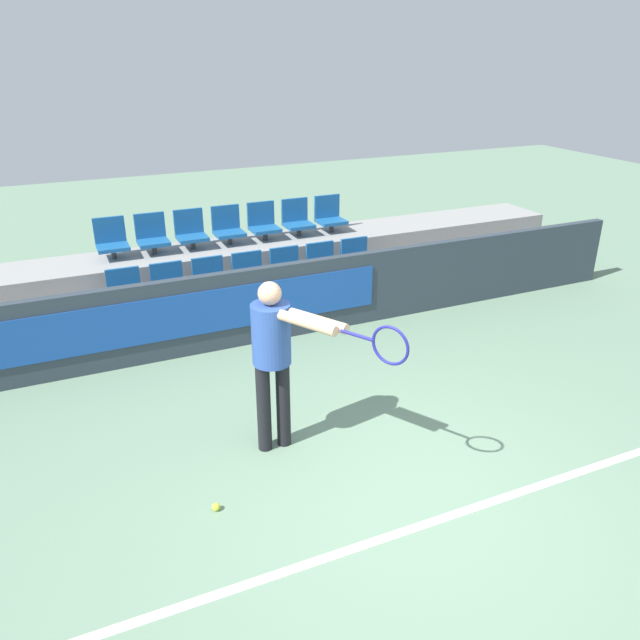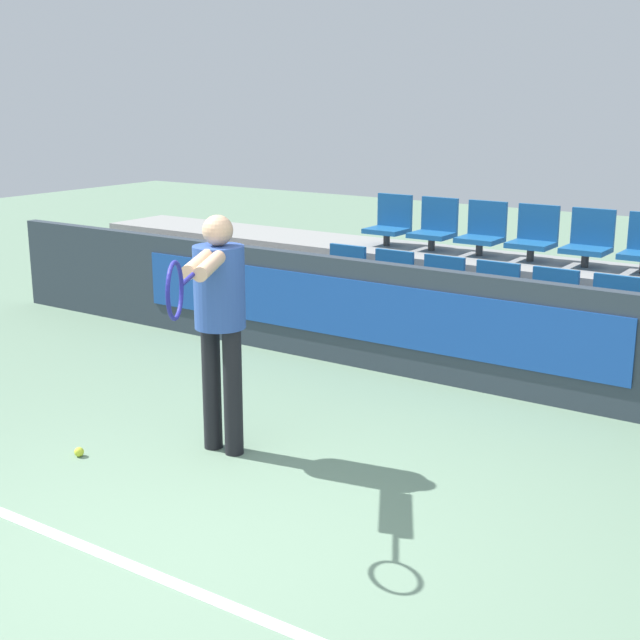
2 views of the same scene
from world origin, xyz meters
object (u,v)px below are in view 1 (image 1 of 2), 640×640
at_px(stadium_chair_6, 357,260).
at_px(stadium_chair_10, 228,227).
at_px(stadium_chair_8, 152,236).
at_px(stadium_chair_12, 297,219).
at_px(stadium_chair_3, 250,275).
at_px(stadium_chair_11, 263,223).
at_px(tennis_ball, 216,507).
at_px(stadium_chair_1, 169,287).
at_px(stadium_chair_2, 210,281).
at_px(stadium_chair_4, 287,270).
at_px(stadium_chair_7, 111,240).
at_px(stadium_chair_9, 191,231).
at_px(stadium_chair_13, 330,216).
at_px(stadium_chair_0, 126,293).
at_px(tennis_player, 277,350).
at_px(stadium_chair_5, 323,264).

xyz_separation_m(stadium_chair_6, stadium_chair_10, (-1.60, 0.93, 0.42)).
xyz_separation_m(stadium_chair_8, stadium_chair_12, (2.13, 0.00, 0.00)).
relative_size(stadium_chair_3, stadium_chair_11, 1.00).
distance_m(stadium_chair_11, tennis_ball, 4.98).
distance_m(stadium_chair_8, stadium_chair_10, 1.07).
height_order(stadium_chair_1, stadium_chair_6, same).
bearing_deg(stadium_chair_1, stadium_chair_2, 0.00).
relative_size(stadium_chair_3, stadium_chair_4, 1.00).
distance_m(stadium_chair_7, stadium_chair_12, 2.67).
bearing_deg(stadium_chair_3, stadium_chair_9, 119.89).
bearing_deg(stadium_chair_13, stadium_chair_6, -90.00).
relative_size(stadium_chair_0, stadium_chair_8, 1.00).
bearing_deg(stadium_chair_6, stadium_chair_4, 180.00).
xyz_separation_m(stadium_chair_3, tennis_player, (-0.69, -2.92, 0.38)).
height_order(stadium_chair_2, stadium_chair_3, same).
distance_m(stadium_chair_0, tennis_ball, 3.57).
height_order(stadium_chair_1, stadium_chair_8, stadium_chair_8).
bearing_deg(stadium_chair_11, stadium_chair_13, 0.00).
relative_size(stadium_chair_8, tennis_player, 0.32).
height_order(stadium_chair_2, stadium_chair_6, same).
height_order(stadium_chair_2, stadium_chair_10, stadium_chair_10).
height_order(stadium_chair_10, stadium_chair_11, same).
xyz_separation_m(stadium_chair_13, tennis_ball, (-3.07, -4.44, -1.04)).
xyz_separation_m(stadium_chair_0, stadium_chair_7, (0.00, 0.93, 0.42)).
xyz_separation_m(stadium_chair_7, stadium_chair_10, (1.60, 0.00, 0.00)).
height_order(stadium_chair_0, stadium_chair_1, same).
xyz_separation_m(stadium_chair_9, stadium_chair_11, (1.07, 0.00, 0.00)).
height_order(stadium_chair_7, stadium_chair_8, same).
bearing_deg(stadium_chair_2, stadium_chair_8, 119.89).
distance_m(stadium_chair_3, tennis_ball, 3.86).
bearing_deg(stadium_chair_10, stadium_chair_11, 0.00).
bearing_deg(stadium_chair_1, stadium_chair_10, 41.02).
bearing_deg(stadium_chair_8, stadium_chair_9, 0.00).
height_order(stadium_chair_2, stadium_chair_9, stadium_chair_9).
bearing_deg(stadium_chair_7, stadium_chair_10, 0.00).
distance_m(stadium_chair_1, tennis_ball, 3.59).
xyz_separation_m(stadium_chair_1, tennis_ball, (-0.40, -3.51, -0.62)).
height_order(stadium_chair_5, tennis_player, tennis_player).
bearing_deg(stadium_chair_12, tennis_ball, -119.68).
bearing_deg(stadium_chair_5, tennis_player, -120.96).
distance_m(stadium_chair_9, stadium_chair_11, 1.07).
height_order(stadium_chair_2, tennis_player, tennis_player).
relative_size(stadium_chair_4, stadium_chair_6, 1.00).
distance_m(stadium_chair_10, tennis_ball, 4.79).
distance_m(stadium_chair_2, stadium_chair_12, 1.90).
bearing_deg(stadium_chair_8, stadium_chair_3, -41.02).
relative_size(stadium_chair_8, stadium_chair_10, 1.00).
height_order(stadium_chair_0, stadium_chair_2, same).
bearing_deg(stadium_chair_5, stadium_chair_7, 160.81).
bearing_deg(stadium_chair_11, stadium_chair_9, 180.00).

